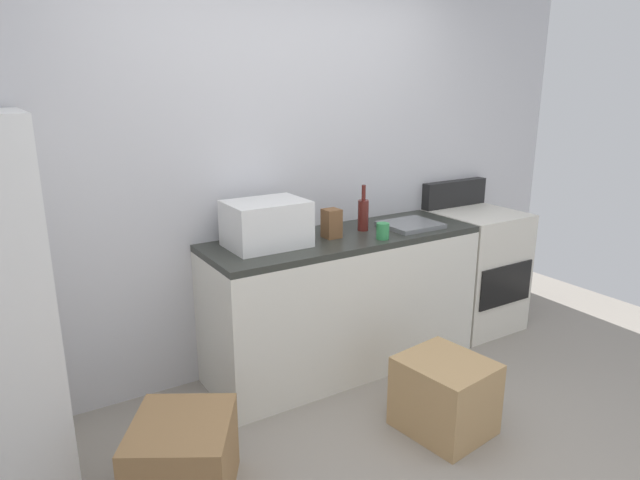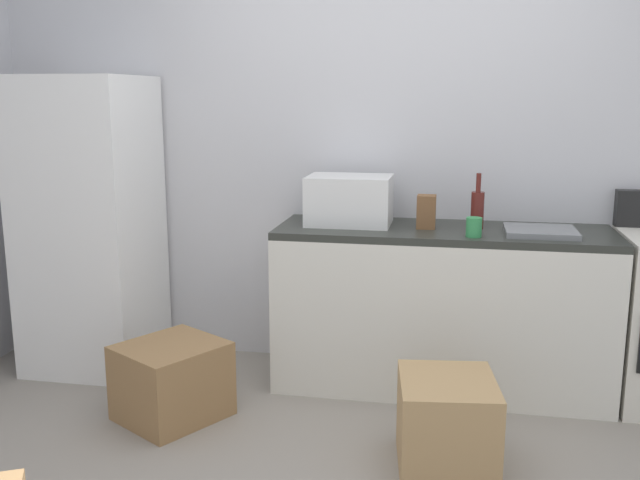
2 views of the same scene
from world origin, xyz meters
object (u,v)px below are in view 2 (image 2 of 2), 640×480
object	(u,v)px
refrigerator	(90,225)
wine_bottle	(477,209)
knife_block	(426,212)
cardboard_box_large	(446,424)
microwave	(350,200)
coffee_mug	(474,227)
cardboard_box_medium	(172,381)

from	to	relation	value
refrigerator	wine_bottle	distance (m)	2.23
knife_block	cardboard_box_large	xyz separation A→B (m)	(0.15, -0.89, -0.79)
refrigerator	microwave	world-z (taller)	refrigerator
refrigerator	coffee_mug	size ratio (longest dim) A/B	17.15
coffee_mug	cardboard_box_large	distance (m)	1.03
wine_bottle	cardboard_box_medium	xyz separation A→B (m)	(-1.49, -0.69, -0.82)
refrigerator	microwave	xyz separation A→B (m)	(1.53, 0.09, 0.18)
cardboard_box_medium	wine_bottle	bearing A→B (deg)	24.97
knife_block	cardboard_box_medium	distance (m)	1.60
wine_bottle	coffee_mug	world-z (taller)	wine_bottle
refrigerator	knife_block	world-z (taller)	refrigerator
wine_bottle	knife_block	distance (m)	0.27
refrigerator	knife_block	size ratio (longest dim) A/B	9.53
cardboard_box_medium	microwave	bearing A→B (deg)	41.48
coffee_mug	knife_block	world-z (taller)	knife_block
wine_bottle	cardboard_box_large	world-z (taller)	wine_bottle
cardboard_box_large	coffee_mug	bearing A→B (deg)	81.94
refrigerator	cardboard_box_medium	bearing A→B (deg)	-39.77
wine_bottle	coffee_mug	bearing A→B (deg)	-94.99
coffee_mug	knife_block	distance (m)	0.32
wine_bottle	coffee_mug	distance (m)	0.24
coffee_mug	cardboard_box_medium	distance (m)	1.72
refrigerator	wine_bottle	size ratio (longest dim) A/B	5.72
coffee_mug	wine_bottle	bearing A→B (deg)	85.01
wine_bottle	cardboard_box_medium	distance (m)	1.83
wine_bottle	refrigerator	bearing A→B (deg)	-177.89
coffee_mug	cardboard_box_medium	xyz separation A→B (m)	(-1.47, -0.46, -0.76)
knife_block	microwave	bearing A→B (deg)	173.79
refrigerator	coffee_mug	xyz separation A→B (m)	(2.20, -0.15, 0.09)
microwave	cardboard_box_large	bearing A→B (deg)	-58.54
refrigerator	wine_bottle	xyz separation A→B (m)	(2.22, 0.08, 0.15)
cardboard_box_large	refrigerator	bearing A→B (deg)	157.99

